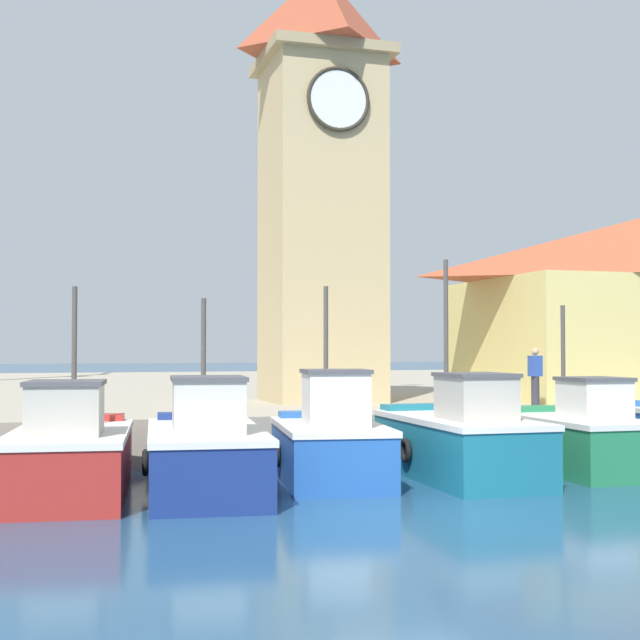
# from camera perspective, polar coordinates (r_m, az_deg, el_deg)

# --- Properties ---
(ground_plane) EXTENTS (300.00, 300.00, 0.00)m
(ground_plane) POSITION_cam_1_polar(r_m,az_deg,el_deg) (15.08, 5.85, -12.35)
(ground_plane) COLOR navy
(quay_wharf) EXTENTS (120.00, 40.00, 1.15)m
(quay_wharf) POSITION_cam_1_polar(r_m,az_deg,el_deg) (40.90, -8.71, -4.85)
(quay_wharf) COLOR #A89E89
(quay_wharf) RESTS_ON ground
(fishing_boat_left_inner) EXTENTS (2.70, 5.18, 3.96)m
(fishing_boat_left_inner) POSITION_cam_1_polar(r_m,az_deg,el_deg) (17.36, -15.73, -8.34)
(fishing_boat_left_inner) COLOR #AD2823
(fishing_boat_left_inner) RESTS_ON ground
(fishing_boat_mid_left) EXTENTS (2.68, 5.38, 3.76)m
(fishing_boat_mid_left) POSITION_cam_1_polar(r_m,az_deg,el_deg) (17.30, -7.37, -8.38)
(fishing_boat_mid_left) COLOR navy
(fishing_boat_mid_left) RESTS_ON ground
(fishing_boat_center) EXTENTS (2.59, 4.30, 4.08)m
(fishing_boat_center) POSITION_cam_1_polar(r_m,az_deg,el_deg) (18.50, 0.65, -7.93)
(fishing_boat_center) COLOR #2356A8
(fishing_boat_center) RESTS_ON ground
(fishing_boat_mid_right) EXTENTS (2.25, 5.04, 4.70)m
(fishing_boat_mid_right) POSITION_cam_1_polar(r_m,az_deg,el_deg) (19.18, 8.91, -7.64)
(fishing_boat_mid_right) COLOR #196B7F
(fishing_boat_mid_right) RESTS_ON ground
(fishing_boat_right_inner) EXTENTS (2.13, 4.25, 3.74)m
(fishing_boat_right_inner) POSITION_cam_1_polar(r_m,az_deg,el_deg) (20.77, 16.13, -7.27)
(fishing_boat_right_inner) COLOR #237A4C
(fishing_boat_right_inner) RESTS_ON ground
(clock_tower) EXTENTS (3.74, 3.74, 14.89)m
(clock_tower) POSITION_cam_1_polar(r_m,az_deg,el_deg) (27.52, 0.08, 9.52)
(clock_tower) COLOR tan
(clock_tower) RESTS_ON quay_wharf
(warehouse_right) EXTENTS (11.49, 7.13, 5.97)m
(warehouse_right) POSITION_cam_1_polar(r_m,az_deg,el_deg) (31.67, 19.76, 0.90)
(warehouse_right) COLOR #E5D17A
(warehouse_right) RESTS_ON quay_wharf
(dock_worker_near_tower) EXTENTS (0.34, 0.22, 1.62)m
(dock_worker_near_tower) POSITION_cam_1_polar(r_m,az_deg,el_deg) (24.81, 13.61, -3.53)
(dock_worker_near_tower) COLOR #33333D
(dock_worker_near_tower) RESTS_ON quay_wharf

